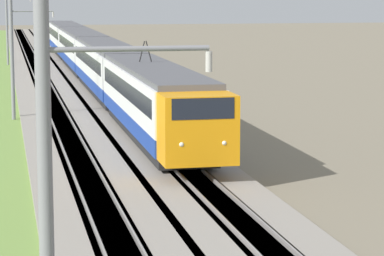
# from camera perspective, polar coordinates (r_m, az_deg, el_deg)

# --- Properties ---
(ballast_main) EXTENTS (240.00, 4.40, 0.30)m
(ballast_main) POSITION_cam_1_polar(r_m,az_deg,el_deg) (57.95, -8.64, 1.20)
(ballast_main) COLOR gray
(ballast_main) RESTS_ON ground
(ballast_adjacent) EXTENTS (240.00, 4.40, 0.30)m
(ballast_adjacent) POSITION_cam_1_polar(r_m,az_deg,el_deg) (58.31, -4.62, 1.31)
(ballast_adjacent) COLOR gray
(ballast_adjacent) RESTS_ON ground
(track_main) EXTENTS (240.00, 1.57, 0.45)m
(track_main) POSITION_cam_1_polar(r_m,az_deg,el_deg) (57.95, -8.64, 1.21)
(track_main) COLOR #4C4238
(track_main) RESTS_ON ground
(track_adjacent) EXTENTS (240.00, 1.57, 0.45)m
(track_adjacent) POSITION_cam_1_polar(r_m,az_deg,el_deg) (58.31, -4.62, 1.32)
(track_adjacent) COLOR #4C4238
(track_adjacent) RESTS_ON ground
(passenger_train) EXTENTS (81.98, 2.98, 4.98)m
(passenger_train) POSITION_cam_1_polar(r_m,az_deg,el_deg) (74.19, -6.23, 4.53)
(passenger_train) COLOR orange
(passenger_train) RESTS_ON ground
(catenary_mast_near) EXTENTS (0.22, 2.56, 7.58)m
(catenary_mast_near) POSITION_cam_1_polar(r_m,az_deg,el_deg) (13.39, -8.82, -6.99)
(catenary_mast_near) COLOR slate
(catenary_mast_near) RESTS_ON ground
(catenary_mast_mid) EXTENTS (0.22, 2.56, 7.27)m
(catenary_mast_mid) POSITION_cam_1_polar(r_m,az_deg,el_deg) (53.39, -11.15, 4.41)
(catenary_mast_mid) COLOR slate
(catenary_mast_mid) RESTS_ON ground
(catenary_mast_far) EXTENTS (0.22, 2.56, 7.69)m
(catenary_mast_far) POSITION_cam_1_polar(r_m,az_deg,el_deg) (93.69, -11.50, 6.26)
(catenary_mast_far) COLOR slate
(catenary_mast_far) RESTS_ON ground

